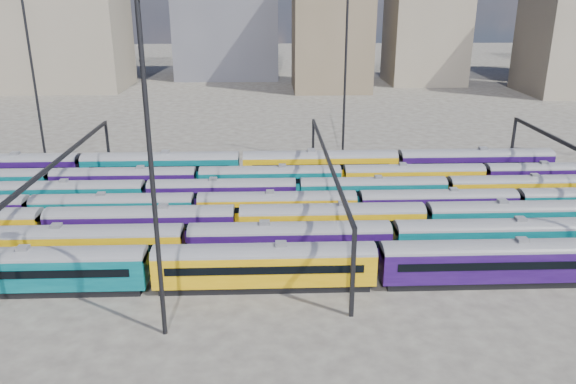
{
  "coord_description": "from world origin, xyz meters",
  "views": [
    {
      "loc": [
        3.2,
        -60.23,
        25.23
      ],
      "look_at": [
        5.62,
        2.5,
        3.0
      ],
      "focal_mm": 35.0,
      "sensor_mm": 36.0,
      "label": 1
    }
  ],
  "objects_px": {
    "rake_0": "(378,260)",
    "rake_1": "(186,240)",
    "mast_2": "(151,163)",
    "rake_2": "(237,220)"
  },
  "relations": [
    {
      "from": "rake_0",
      "to": "mast_2",
      "type": "bearing_deg",
      "value": -158.82
    },
    {
      "from": "rake_0",
      "to": "rake_1",
      "type": "bearing_deg",
      "value": 164.39
    },
    {
      "from": "rake_1",
      "to": "mast_2",
      "type": "xyz_separation_m",
      "value": [
        -0.17,
        -12.0,
        11.36
      ]
    },
    {
      "from": "rake_0",
      "to": "rake_2",
      "type": "relative_size",
      "value": 1.01
    },
    {
      "from": "rake_0",
      "to": "rake_1",
      "type": "distance_m",
      "value": 18.58
    },
    {
      "from": "rake_1",
      "to": "rake_2",
      "type": "height_order",
      "value": "rake_1"
    },
    {
      "from": "rake_1",
      "to": "mast_2",
      "type": "bearing_deg",
      "value": -90.8
    },
    {
      "from": "rake_0",
      "to": "rake_1",
      "type": "relative_size",
      "value": 1.01
    },
    {
      "from": "rake_2",
      "to": "mast_2",
      "type": "relative_size",
      "value": 4.71
    },
    {
      "from": "rake_0",
      "to": "rake_1",
      "type": "height_order",
      "value": "rake_0"
    }
  ]
}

